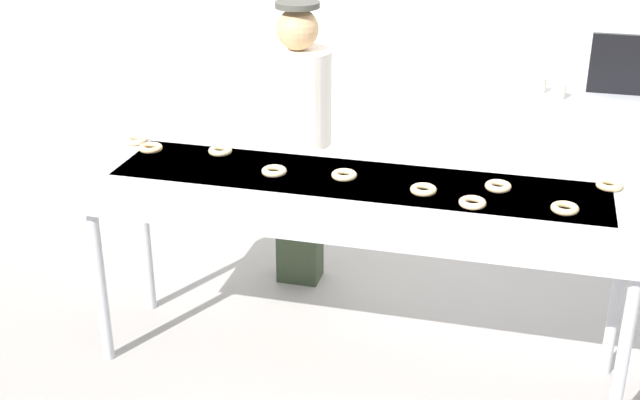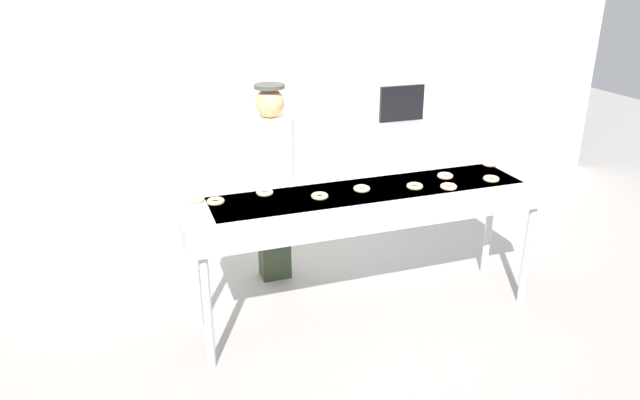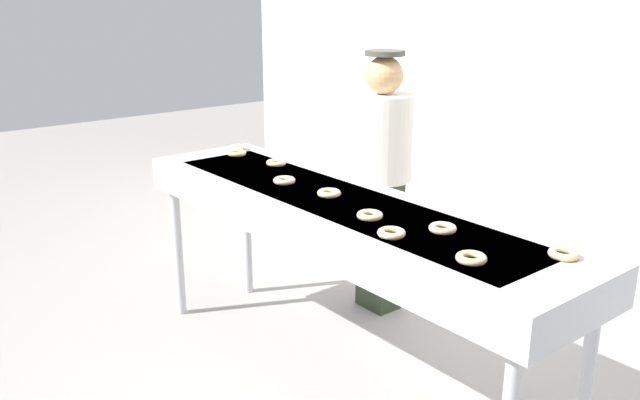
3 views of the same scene
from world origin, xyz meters
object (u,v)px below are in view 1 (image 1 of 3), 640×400
(fryer_conveyor, at_px, (357,197))
(plain_donut_3, at_px, (136,140))
(plain_donut_1, at_px, (151,148))
(plain_donut_6, at_px, (498,186))
(plain_donut_4, at_px, (565,208))
(plain_donut_9, at_px, (344,175))
(prep_counter, at_px, (619,169))
(plain_donut_7, at_px, (472,203))
(paper_cup_0, at_px, (539,85))
(paper_cup_2, at_px, (559,91))
(plain_donut_2, at_px, (220,151))
(worker_baker, at_px, (299,128))
(plain_donut_0, at_px, (423,190))
(plain_donut_8, at_px, (609,185))
(plain_donut_5, at_px, (274,171))
(menu_display, at_px, (631,65))

(fryer_conveyor, distance_m, plain_donut_3, 1.19)
(plain_donut_1, height_order, plain_donut_6, same)
(plain_donut_4, distance_m, plain_donut_9, 0.97)
(plain_donut_1, height_order, prep_counter, plain_donut_1)
(plain_donut_7, bearing_deg, paper_cup_0, 83.92)
(paper_cup_2, bearing_deg, plain_donut_2, -131.87)
(fryer_conveyor, xyz_separation_m, plain_donut_9, (-0.06, -0.00, 0.10))
(plain_donut_2, height_order, prep_counter, plain_donut_2)
(plain_donut_1, xyz_separation_m, worker_baker, (0.56, 0.68, -0.08))
(plain_donut_0, relative_size, plain_donut_8, 1.00)
(plain_donut_2, relative_size, plain_donut_8, 1.00)
(plain_donut_9, bearing_deg, plain_donut_0, -11.07)
(plain_donut_7, bearing_deg, prep_counter, 69.36)
(worker_baker, xyz_separation_m, prep_counter, (1.81, 1.14, -0.51))
(plain_donut_0, xyz_separation_m, plain_donut_3, (-1.49, 0.26, 0.00))
(fryer_conveyor, xyz_separation_m, plain_donut_0, (0.31, -0.08, 0.10))
(plain_donut_4, height_order, paper_cup_2, plain_donut_4)
(fryer_conveyor, height_order, plain_donut_6, plain_donut_6)
(prep_counter, bearing_deg, paper_cup_0, 167.89)
(paper_cup_0, xyz_separation_m, paper_cup_2, (0.12, -0.10, 0.00))
(plain_donut_5, bearing_deg, worker_baker, 98.14)
(plain_donut_8, xyz_separation_m, paper_cup_2, (-0.21, 1.76, -0.10))
(prep_counter, xyz_separation_m, paper_cup_2, (-0.43, 0.02, 0.48))
(plain_donut_0, height_order, plain_donut_4, same)
(plain_donut_8, relative_size, worker_baker, 0.07)
(plain_donut_5, distance_m, prep_counter, 2.65)
(plain_donut_3, distance_m, paper_cup_0, 2.68)
(plain_donut_0, xyz_separation_m, plain_donut_2, (-1.02, 0.23, 0.00))
(plain_donut_8, relative_size, paper_cup_2, 1.21)
(plain_donut_5, xyz_separation_m, plain_donut_9, (0.32, 0.03, 0.00))
(fryer_conveyor, relative_size, plain_donut_1, 22.70)
(fryer_conveyor, height_order, plain_donut_0, plain_donut_0)
(plain_donut_6, relative_size, plain_donut_9, 1.00)
(plain_donut_3, relative_size, paper_cup_0, 1.21)
(paper_cup_2, bearing_deg, plain_donut_6, -97.97)
(plain_donut_7, relative_size, prep_counter, 0.07)
(plain_donut_7, relative_size, paper_cup_2, 1.21)
(plain_donut_6, bearing_deg, plain_donut_8, 16.19)
(plain_donut_5, xyz_separation_m, paper_cup_0, (1.15, 2.07, -0.10))
(worker_baker, bearing_deg, plain_donut_7, 151.47)
(menu_display, bearing_deg, plain_donut_7, -108.78)
(fryer_conveyor, bearing_deg, plain_donut_1, 174.49)
(plain_donut_3, relative_size, menu_display, 0.23)
(plain_donut_4, distance_m, paper_cup_2, 2.06)
(plain_donut_3, bearing_deg, plain_donut_0, -9.96)
(fryer_conveyor, bearing_deg, plain_donut_4, -7.71)
(plain_donut_2, xyz_separation_m, worker_baker, (0.22, 0.63, -0.08))
(plain_donut_5, relative_size, plain_donut_9, 1.00)
(plain_donut_4, bearing_deg, menu_display, 79.77)
(plain_donut_9, bearing_deg, paper_cup_0, 68.00)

